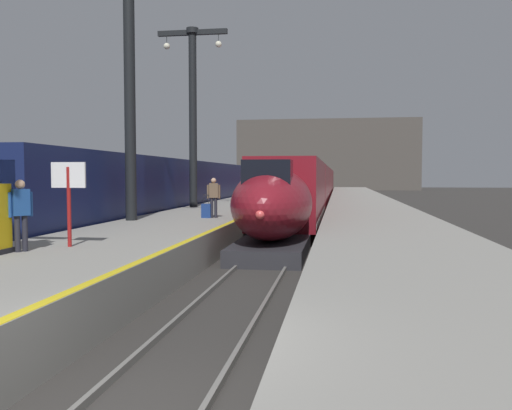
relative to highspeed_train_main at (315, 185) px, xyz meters
name	(u,v)px	position (x,y,z in m)	size (l,w,h in m)	color
platform_left	(227,216)	(-4.05, -22.07, -1.45)	(4.80, 110.00, 1.05)	gray
platform_right	(370,217)	(4.05, -22.07, -1.45)	(4.80, 110.00, 1.05)	gray
platform_left_safety_stripe	(266,207)	(-1.77, -22.07, -0.92)	(0.20, 107.80, 0.01)	yellow
rail_main_left	(288,221)	(-0.75, -19.32, -1.91)	(0.08, 110.00, 0.12)	slate
rail_main_right	(313,221)	(0.75, -19.32, -1.91)	(0.08, 110.00, 0.12)	slate
rail_secondary_left	(163,219)	(-8.85, -19.32, -1.91)	(0.08, 110.00, 0.12)	slate
rail_secondary_right	(185,219)	(-7.35, -19.32, -1.91)	(0.08, 110.00, 0.12)	slate
highspeed_train_main	(315,185)	(0.00, 0.00, 0.00)	(2.92, 74.98, 3.60)	maroon
regional_train_adjacent	(171,187)	(-8.10, -19.94, 0.15)	(2.85, 36.60, 3.80)	#141E4C
station_column_mid	(129,66)	(-5.90, -31.95, 5.16)	(4.00, 0.68, 10.25)	black
station_column_far	(193,101)	(-5.90, -22.59, 5.07)	(4.00, 0.68, 10.08)	black
passenger_near_edge	(214,194)	(-2.91, -30.25, 0.06)	(0.56, 0.29, 1.69)	#23232D
passenger_mid_platform	(21,210)	(-5.04, -40.89, 0.06)	(0.41, 0.47, 1.69)	#23232D
rolling_suitcase	(206,211)	(-3.21, -30.35, -0.62)	(0.40, 0.22, 0.98)	navy
departure_info_board	(69,187)	(-4.37, -39.87, 0.58)	(0.90, 0.10, 2.12)	maroon
terminus_back_wall	(327,155)	(0.00, 55.18, 5.03)	(36.00, 2.00, 14.00)	#4C4742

